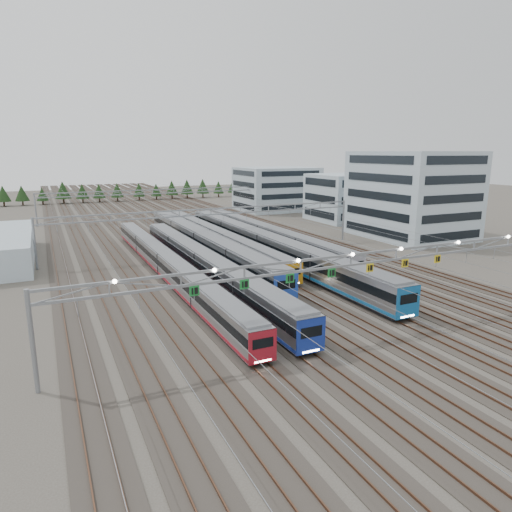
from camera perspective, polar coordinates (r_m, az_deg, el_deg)
name	(u,v)px	position (r m, az deg, el deg)	size (l,w,h in m)	color
ground	(348,331)	(46.97, 11.37, -9.17)	(400.00, 400.00, 0.00)	#47423A
track_bed	(142,208)	(138.21, -14.02, 5.89)	(54.00, 260.00, 5.42)	#2D2823
train_a	(166,264)	(65.99, -11.15, -0.96)	(2.56, 62.90, 3.33)	black
train_b	(204,264)	(63.97, -6.50, -1.05)	(2.86, 56.40, 3.73)	black
train_c	(203,243)	(78.28, -6.68, 1.65)	(3.14, 59.22, 4.10)	black
train_d	(216,237)	(85.02, -5.01, 2.35)	(2.62, 58.44, 3.41)	black
train_e	(265,245)	(76.27, 1.17, 1.41)	(3.09, 66.74, 4.03)	black
train_f	(264,234)	(86.68, 1.04, 2.74)	(2.93, 56.96, 3.81)	black
gantry_near	(351,262)	(44.71, 11.81, -0.78)	(56.36, 0.61, 8.08)	gray
gantry_mid	(211,217)	(80.02, -5.64, 4.89)	(56.36, 0.36, 8.00)	gray
gantry_far	(153,195)	(123.10, -12.75, 7.43)	(56.36, 0.36, 8.00)	gray
depot_bldg_south	(411,195)	(100.29, 18.84, 7.26)	(18.00, 22.00, 17.56)	#A6BCC7
depot_bldg_mid	(342,198)	(120.44, 10.74, 7.18)	(14.00, 16.00, 11.84)	#A6BCC7
depot_bldg_north	(276,189)	(140.55, 2.56, 8.39)	(22.00, 18.00, 12.85)	#A6BCC7
treeline	(128,189)	(173.15, -15.68, 8.05)	(100.10, 5.60, 7.02)	#332114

